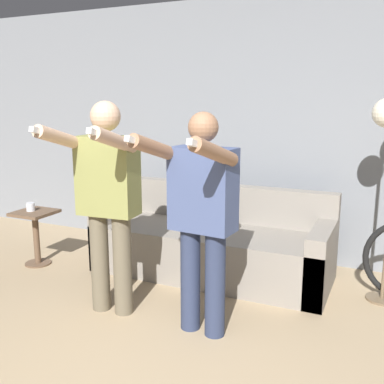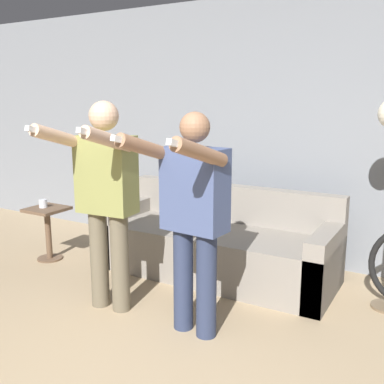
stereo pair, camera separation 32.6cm
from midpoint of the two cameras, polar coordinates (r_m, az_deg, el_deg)
The scene contains 7 objects.
wall_back at distance 4.56m, azimuth 12.85°, elevation 7.49°, with size 10.00×0.05×2.60m.
couch at distance 4.23m, azimuth 5.46°, elevation -6.85°, with size 2.17×0.83×0.80m.
person_left at distance 3.38m, azimuth -8.27°, elevation -0.03°, with size 0.54×0.69×1.61m.
person_right at distance 2.99m, azimuth 3.25°, elevation -2.33°, with size 0.55×0.69×1.54m.
cat at distance 4.44m, azimuth 4.73°, elevation 2.10°, with size 0.46×0.13×0.17m.
side_table at distance 4.73m, azimuth -16.00°, elevation -3.93°, with size 0.36×0.36×0.54m.
cup at distance 4.70m, azimuth -16.53°, elevation -1.43°, with size 0.08×0.08×0.08m.
Camera 2 is at (1.49, -1.36, 1.62)m, focal length 42.00 mm.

